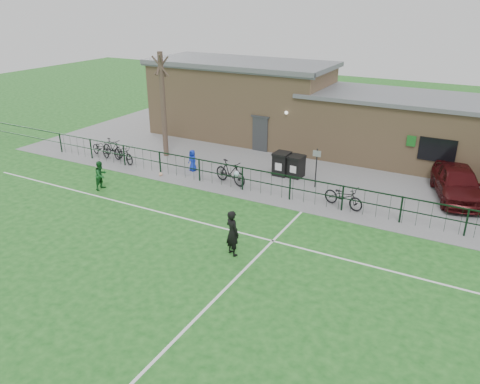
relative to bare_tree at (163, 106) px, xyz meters
The scene contains 21 objects.
ground 13.54m from the bare_tree, 52.70° to the right, with size 90.00×90.00×0.00m, color #19571A.
paving_strip 9.05m from the bare_tree, 20.56° to the left, with size 34.00×13.00×0.02m, color slate.
pitch_line_touch 8.96m from the bare_tree, 18.65° to the right, with size 28.00×0.10×0.01m, color white.
pitch_line_mid 10.73m from the bare_tree, 39.09° to the right, with size 28.00×0.10×0.01m, color white.
pitch_line_perp 14.81m from the bare_tree, 46.40° to the right, with size 0.10×16.00×0.01m, color white.
perimeter_fence 8.72m from the bare_tree, 17.35° to the right, with size 28.00×0.10×1.20m, color black.
bare_tree is the anchor object (origin of this frame).
wheelie_bin_left 7.73m from the bare_tree, ahead, with size 0.75×0.86×1.14m, color black.
wheelie_bin_right 8.49m from the bare_tree, ahead, with size 0.71×0.80×1.07m, color black.
sign_post 9.74m from the bare_tree, ahead, with size 0.06×0.06×2.00m, color black.
car_maroon 16.00m from the bare_tree, ahead, with size 1.84×4.58×1.56m, color #3F0B0D.
bicycle_a 4.59m from the bare_tree, 150.15° to the right, with size 0.62×1.79×0.94m, color black.
bicycle_b 3.94m from the bare_tree, 147.56° to the right, with size 0.51×1.79×1.08m, color black.
bicycle_c 3.55m from the bare_tree, 122.64° to the right, with size 0.69×1.97×1.03m, color black.
bicycle_d 6.42m from the bare_tree, 20.50° to the right, with size 0.57×2.02×1.22m, color black.
bicycle_e 11.90m from the bare_tree, 10.54° to the right, with size 0.68×1.94×1.02m, color black.
spectator_child 3.98m from the bare_tree, 26.31° to the right, with size 0.57×0.37×1.16m, color #142FC4.
goalkeeper_kick 12.30m from the bare_tree, 41.55° to the right, with size 2.03×3.54×1.98m.
outfield_player 6.13m from the bare_tree, 86.44° to the right, with size 0.70×0.54×1.43m, color #195A25.
ball_ground 4.46m from the bare_tree, 58.00° to the right, with size 0.20×0.20×0.20m, color white.
clubhouse 9.34m from the bare_tree, 40.12° to the left, with size 24.25×5.40×4.96m.
Camera 1 is at (8.54, -10.68, 8.83)m, focal length 35.00 mm.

